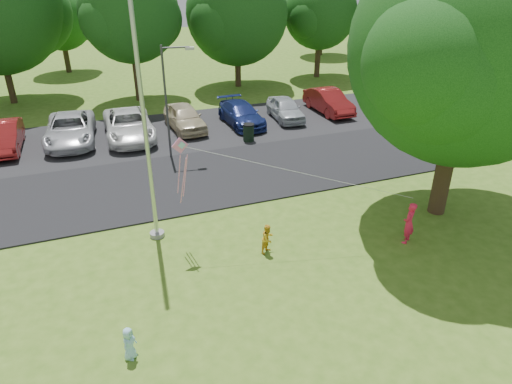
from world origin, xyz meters
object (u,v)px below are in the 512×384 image
object	(u,v)px
trash_can	(249,133)
child_yellow	(268,239)
kite	(190,161)
flagpole	(144,121)
big_tree	(467,54)
street_lamp	(170,92)
woman	(409,223)
child_blue	(129,343)

from	to	relation	value
trash_can	child_yellow	size ratio (longest dim) A/B	0.96
kite	flagpole	bearing A→B (deg)	134.27
trash_can	big_tree	distance (m)	11.80
street_lamp	child_yellow	distance (m)	9.61
woman	kite	size ratio (longest dim) A/B	0.20
flagpole	kite	distance (m)	1.88
child_yellow	big_tree	bearing A→B (deg)	-30.43
big_tree	kite	size ratio (longest dim) A/B	1.37
child_yellow	kite	bearing A→B (deg)	118.25
child_blue	kite	distance (m)	5.62
street_lamp	kite	world-z (taller)	street_lamp
kite	big_tree	bearing A→B (deg)	-10.20
big_tree	woman	world-z (taller)	big_tree
flagpole	child_blue	distance (m)	6.60
child_yellow	street_lamp	bearing A→B (deg)	65.51
street_lamp	big_tree	bearing A→B (deg)	-40.40
big_tree	child_blue	bearing A→B (deg)	-165.08
trash_can	woman	xyz separation A→B (m)	(1.70, -10.97, 0.25)
child_blue	child_yellow	bearing A→B (deg)	-21.13
big_tree	child_blue	xyz separation A→B (m)	(-11.69, -3.11, -5.44)
big_tree	woman	distance (m)	5.77
woman	child_yellow	bearing A→B (deg)	-51.85
street_lamp	trash_can	xyz separation A→B (m)	(4.06, 0.68, -2.68)
child_yellow	flagpole	bearing A→B (deg)	113.55
trash_can	flagpole	bearing A→B (deg)	-129.01
street_lamp	child_yellow	bearing A→B (deg)	-75.07
flagpole	child_blue	size ratio (longest dim) A/B	11.17
trash_can	child_blue	bearing A→B (deg)	-120.96
street_lamp	trash_can	bearing A→B (deg)	17.35
woman	child_yellow	world-z (taller)	woman
trash_can	child_blue	size ratio (longest dim) A/B	1.09
trash_can	kite	world-z (taller)	kite
child_blue	kite	size ratio (longest dim) A/B	0.12
flagpole	child_blue	world-z (taller)	flagpole
flagpole	trash_can	distance (m)	10.44
woman	child_blue	xyz separation A→B (m)	(-9.39, -1.85, -0.29)
woman	trash_can	bearing A→B (deg)	-119.38
flagpole	trash_can	xyz separation A→B (m)	(6.15, 7.59, -3.68)
woman	child_blue	bearing A→B (deg)	-27.04
big_tree	flagpole	bearing A→B (deg)	168.22
child_yellow	child_blue	xyz separation A→B (m)	(-4.77, -2.98, -0.06)
child_yellow	trash_can	bearing A→B (deg)	41.90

